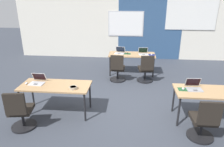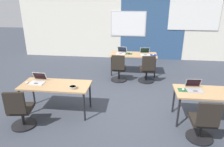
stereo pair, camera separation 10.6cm
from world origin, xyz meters
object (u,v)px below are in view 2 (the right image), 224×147
desk_near_left (56,87)px  laptop_far_left (121,52)px  mouse_far_right (153,55)px  mouse_near_left_end (27,82)px  laptop_far_right (145,53)px  snack_bowl (73,87)px  desk_far_center (133,56)px  chair_far_right (147,71)px  mouse_near_right_inner (183,89)px  laptop_near_left_end (38,80)px  mouse_far_left (129,53)px  chair_far_left (119,70)px  laptop_near_right_inner (194,88)px  chair_near_right_inner (203,124)px  chair_near_left_end (20,112)px  desk_near_right (213,95)px

desk_near_left → laptop_far_left: size_ratio=4.23×
mouse_far_right → laptop_far_left: bearing=175.3°
mouse_near_left_end → laptop_far_right: laptop_far_right is taller
mouse_far_right → snack_bowl: bearing=-123.7°
desk_far_center → snack_bowl: size_ratio=9.01×
chair_far_right → mouse_near_right_inner: chair_far_right is taller
laptop_far_left → laptop_near_left_end: bearing=-112.7°
mouse_far_right → mouse_near_right_inner: (0.45, -2.72, 0.00)m
mouse_far_right → laptop_near_left_end: bearing=-136.9°
laptop_far_right → mouse_far_left: (-0.55, 0.01, -0.03)m
desk_far_center → mouse_far_right: size_ratio=14.85×
mouse_far_right → mouse_far_left: 0.83m
chair_far_left → laptop_near_right_inner: bearing=134.6°
laptop_near_right_inner → snack_bowl: laptop_near_right_inner is taller
desk_far_center → chair_far_left: chair_far_left is taller
desk_near_left → desk_far_center: 3.30m
chair_far_left → chair_near_right_inner: bearing=125.7°
laptop_near_right_inner → chair_near_left_end: bearing=-171.0°
laptop_far_left → chair_near_right_inner: size_ratio=0.41×
desk_near_left → desk_far_center: size_ratio=1.00×
mouse_far_right → mouse_far_left: same height
chair_near_left_end → mouse_far_left: 4.13m
laptop_far_left → mouse_far_left: 0.27m
desk_near_left → snack_bowl: bearing=-20.4°
chair_near_right_inner → chair_far_left: bearing=-57.6°
chair_near_left_end → snack_bowl: chair_near_left_end is taller
desk_near_right → chair_far_right: chair_far_right is taller
laptop_far_left → snack_bowl: size_ratio=2.13×
laptop_near_left_end → chair_far_right: size_ratio=0.37×
desk_far_center → chair_far_left: size_ratio=1.74×
desk_far_center → mouse_near_right_inner: mouse_near_right_inner is taller
desk_near_right → mouse_near_left_end: 4.19m
mouse_far_left → chair_far_left: chair_far_left is taller
laptop_near_right_inner → chair_near_right_inner: bearing=-91.4°
chair_far_right → laptop_far_left: (-0.88, 0.76, 0.39)m
chair_far_right → mouse_near_left_end: bearing=28.5°
desk_near_right → laptop_far_right: size_ratio=4.50×
desk_near_left → laptop_far_left: 3.14m
chair_far_left → snack_bowl: chair_far_left is taller
desk_far_center → mouse_far_left: size_ratio=15.49×
mouse_far_right → snack_bowl: size_ratio=0.61×
mouse_near_left_end → chair_near_right_inner: chair_near_right_inner is taller
mouse_far_left → mouse_near_right_inner: same height
mouse_near_right_inner → chair_near_right_inner: size_ratio=0.12×
chair_far_right → laptop_near_right_inner: 2.24m
desk_near_left → mouse_far_right: (2.42, 2.75, 0.08)m
snack_bowl → chair_far_right: bearing=52.5°
laptop_far_right → mouse_near_right_inner: size_ratio=3.28×
desk_near_right → chair_near_right_inner: bearing=-116.8°
laptop_near_left_end → laptop_near_right_inner: size_ratio=0.99×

